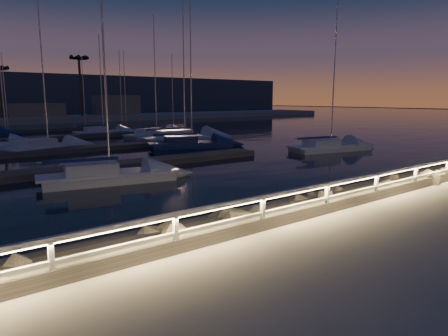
{
  "coord_description": "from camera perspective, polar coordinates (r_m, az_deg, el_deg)",
  "views": [
    {
      "loc": [
        -9.9,
        -8.46,
        3.89
      ],
      "look_at": [
        -0.41,
        4.0,
        1.15
      ],
      "focal_mm": 32.0,
      "sensor_mm": 36.0,
      "label": 1
    }
  ],
  "objects": [
    {
      "name": "sailboat_j",
      "position": [
        37.39,
        -24.04,
        2.82
      ],
      "size": [
        7.55,
        4.23,
        12.42
      ],
      "rotation": [
        0.0,
        0.0,
        0.31
      ],
      "color": "silver",
      "rests_on": "ground"
    },
    {
      "name": "sailboat_l",
      "position": [
        46.96,
        -9.79,
        4.8
      ],
      "size": [
        8.42,
        4.23,
        13.73
      ],
      "rotation": [
        0.0,
        0.0,
        0.24
      ],
      "color": "silver",
      "rests_on": "ground"
    },
    {
      "name": "sailboat_k",
      "position": [
        51.86,
        -17.03,
        4.97
      ],
      "size": [
        7.25,
        2.55,
        12.1
      ],
      "rotation": [
        0.0,
        0.0,
        -0.05
      ],
      "color": "silver",
      "rests_on": "ground"
    },
    {
      "name": "sailboat_c",
      "position": [
        36.62,
        -4.94,
        3.51
      ],
      "size": [
        8.04,
        4.78,
        13.22
      ],
      "rotation": [
        0.0,
        0.0,
        -0.36
      ],
      "color": "navy",
      "rests_on": "ground"
    },
    {
      "name": "riprap",
      "position": [
        16.5,
        14.57,
        -4.68
      ],
      "size": [
        37.87,
        2.73,
        1.41
      ],
      "color": "#6B675C",
      "rests_on": "ground"
    },
    {
      "name": "harbor_water",
      "position": [
        41.19,
        -23.14,
        2.36
      ],
      "size": [
        400.0,
        440.0,
        0.6
      ],
      "color": "black",
      "rests_on": "ground"
    },
    {
      "name": "guard_rail",
      "position": [
        13.34,
        11.68,
        -3.8
      ],
      "size": [
        44.11,
        0.12,
        1.06
      ],
      "color": "silver",
      "rests_on": "ground"
    },
    {
      "name": "ground",
      "position": [
        13.59,
        11.76,
        -6.92
      ],
      "size": [
        400.0,
        400.0,
        0.0
      ],
      "primitive_type": "plane",
      "color": "gray",
      "rests_on": "ground"
    },
    {
      "name": "sailboat_d",
      "position": [
        35.67,
        14.75,
        3.02
      ],
      "size": [
        8.06,
        3.85,
        13.14
      ],
      "rotation": [
        0.0,
        0.0,
        -0.21
      ],
      "color": "silver",
      "rests_on": "ground"
    },
    {
      "name": "floating_docks",
      "position": [
        42.36,
        -23.62,
        3.29
      ],
      "size": [
        22.0,
        36.0,
        0.4
      ],
      "color": "#5B524B",
      "rests_on": "ground"
    },
    {
      "name": "sailboat_b",
      "position": [
        22.42,
        -16.5,
        -0.94
      ],
      "size": [
        7.6,
        3.58,
        12.49
      ],
      "rotation": [
        0.0,
        0.0,
        -0.2
      ],
      "color": "silver",
      "rests_on": "ground"
    },
    {
      "name": "palm_right",
      "position": [
        84.83,
        -20.02,
        14.18
      ],
      "size": [
        3.0,
        3.0,
        12.2
      ],
      "color": "brown",
      "rests_on": "ground"
    },
    {
      "name": "sailboat_h",
      "position": [
        42.25,
        -5.92,
        4.39
      ],
      "size": [
        9.61,
        3.86,
        15.82
      ],
      "rotation": [
        0.0,
        0.0,
        -0.11
      ],
      "color": "silver",
      "rests_on": "ground"
    }
  ]
}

